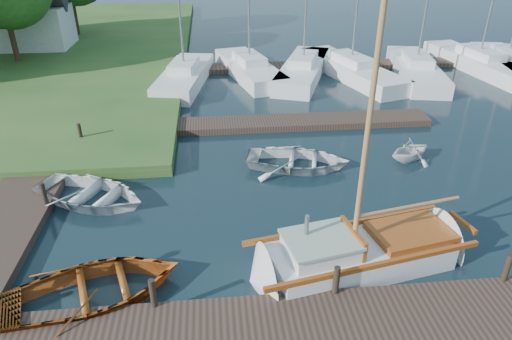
{
  "coord_description": "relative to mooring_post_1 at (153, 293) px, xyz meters",
  "views": [
    {
      "loc": [
        -1.37,
        -13.41,
        8.51
      ],
      "look_at": [
        0.0,
        0.0,
        1.2
      ],
      "focal_mm": 32.0,
      "sensor_mm": 36.0,
      "label": 1
    }
  ],
  "objects": [
    {
      "name": "ground",
      "position": [
        3.0,
        5.0,
        -0.7
      ],
      "size": [
        160.0,
        160.0,
        0.0
      ],
      "primitive_type": "plane",
      "color": "black",
      "rests_on": "ground"
    },
    {
      "name": "near_dock",
      "position": [
        3.0,
        -1.0,
        -0.55
      ],
      "size": [
        18.0,
        2.2,
        0.3
      ],
      "primitive_type": "cube",
      "color": "#31211B",
      "rests_on": "ground"
    },
    {
      "name": "left_dock",
      "position": [
        -5.0,
        7.0,
        -0.55
      ],
      "size": [
        2.2,
        18.0,
        0.3
      ],
      "primitive_type": "cube",
      "color": "#31211B",
      "rests_on": "ground"
    },
    {
      "name": "far_dock",
      "position": [
        5.0,
        11.5,
        -0.55
      ],
      "size": [
        14.0,
        1.6,
        0.3
      ],
      "primitive_type": "cube",
      "color": "#31211B",
      "rests_on": "ground"
    },
    {
      "name": "pontoon",
      "position": [
        13.0,
        21.0,
        -0.55
      ],
      "size": [
        30.0,
        1.6,
        0.3
      ],
      "primitive_type": "cube",
      "color": "#31211B",
      "rests_on": "ground"
    },
    {
      "name": "mooring_post_1",
      "position": [
        0.0,
        0.0,
        0.0
      ],
      "size": [
        0.16,
        0.16,
        0.8
      ],
      "primitive_type": "cylinder",
      "color": "black",
      "rests_on": "near_dock"
    },
    {
      "name": "mooring_post_2",
      "position": [
        4.5,
        0.0,
        0.0
      ],
      "size": [
        0.16,
        0.16,
        0.8
      ],
      "primitive_type": "cylinder",
      "color": "black",
      "rests_on": "near_dock"
    },
    {
      "name": "mooring_post_3",
      "position": [
        9.0,
        0.0,
        0.0
      ],
      "size": [
        0.16,
        0.16,
        0.8
      ],
      "primitive_type": "cylinder",
      "color": "black",
      "rests_on": "near_dock"
    },
    {
      "name": "mooring_post_4",
      "position": [
        -4.0,
        5.0,
        0.0
      ],
      "size": [
        0.16,
        0.16,
        0.8
      ],
      "primitive_type": "cylinder",
      "color": "black",
      "rests_on": "left_dock"
    },
    {
      "name": "mooring_post_5",
      "position": [
        -4.0,
        10.0,
        0.0
      ],
      "size": [
        0.16,
        0.16,
        0.8
      ],
      "primitive_type": "cylinder",
      "color": "black",
      "rests_on": "left_dock"
    },
    {
      "name": "sailboat",
      "position": [
        5.67,
        1.35,
        -0.36
      ],
      "size": [
        7.4,
        3.34,
        9.83
      ],
      "rotation": [
        0.0,
        0.0,
        0.2
      ],
      "color": "white",
      "rests_on": "ground"
    },
    {
      "name": "dinghy",
      "position": [
        -1.57,
        0.67,
        -0.24
      ],
      "size": [
        5.18,
        4.37,
        0.92
      ],
      "primitive_type": "imported",
      "rotation": [
        0.0,
        0.0,
        1.89
      ],
      "color": "#833A10",
      "rests_on": "ground"
    },
    {
      "name": "tender_a",
      "position": [
        -2.69,
        5.48,
        -0.28
      ],
      "size": [
        4.98,
        4.45,
        0.85
      ],
      "primitive_type": "imported",
      "rotation": [
        0.0,
        0.0,
        1.11
      ],
      "color": "white",
      "rests_on": "ground"
    },
    {
      "name": "tender_c",
      "position": [
        4.89,
        7.27,
        -0.29
      ],
      "size": [
        4.58,
        3.74,
        0.83
      ],
      "primitive_type": "imported",
      "rotation": [
        0.0,
        0.0,
        1.33
      ],
      "color": "white",
      "rests_on": "ground"
    },
    {
      "name": "tender_d",
      "position": [
        9.56,
        7.46,
        -0.17
      ],
      "size": [
        2.57,
        2.44,
        1.07
      ],
      "primitive_type": "imported",
      "rotation": [
        0.0,
        0.0,
        2.0
      ],
      "color": "white",
      "rests_on": "ground"
    },
    {
      "name": "marina_boat_0",
      "position": [
        0.09,
        18.4,
        -0.14
      ],
      "size": [
        3.55,
        7.98,
        10.07
      ],
      "rotation": [
        0.0,
        0.0,
        1.39
      ],
      "color": "white",
      "rests_on": "ground"
    },
    {
      "name": "marina_boat_1",
      "position": [
        4.07,
        19.61,
        -0.14
      ],
      "size": [
        4.08,
        8.25,
        9.93
      ],
      "rotation": [
        0.0,
        0.0,
        1.82
      ],
      "color": "white",
      "rests_on": "ground"
    },
    {
      "name": "marina_boat_2",
      "position": [
        7.38,
        19.1,
        -0.13
      ],
      "size": [
        5.11,
        8.94,
        11.32
      ],
      "rotation": [
        0.0,
        0.0,
        1.21
      ],
      "color": "white",
      "rests_on": "ground"
    },
    {
      "name": "marina_boat_3",
      "position": [
        10.36,
        18.79,
        -0.13
      ],
      "size": [
        4.83,
        9.51,
        11.4
      ],
      "rotation": [
        0.0,
        0.0,
        1.87
      ],
      "color": "white",
      "rests_on": "ground"
    },
    {
      "name": "marina_boat_4",
      "position": [
        14.41,
        18.44,
        -0.14
      ],
      "size": [
        3.85,
        8.98,
        9.57
      ],
      "rotation": [
        0.0,
        0.0,
        1.38
      ],
      "color": "white",
      "rests_on": "ground"
    },
    {
      "name": "marina_boat_5",
      "position": [
        19.08,
        19.46,
        -0.13
      ],
      "size": [
        3.45,
        9.74,
        11.41
      ],
      "rotation": [
        0.0,
        0.0,
        1.7
      ],
      "color": "white",
      "rests_on": "ground"
    },
    {
      "name": "marina_boat_6",
      "position": [
        20.98,
        19.38,
        -0.14
      ],
      "size": [
        3.69,
        8.28,
        9.84
      ],
      "rotation": [
        0.0,
        0.0,
        1.38
      ],
      "color": "white",
      "rests_on": "ground"
    },
    {
      "name": "house_c",
      "position": [
        -11.0,
        27.0,
        1.88
      ],
      "size": [
        5.25,
        4.0,
        5.28
      ],
      "color": "beige",
      "rests_on": "shore"
    }
  ]
}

